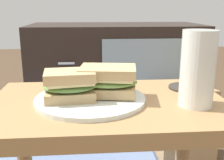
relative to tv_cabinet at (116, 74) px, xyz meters
name	(u,v)px	position (x,y,z in m)	size (l,w,h in m)	color
side_table	(108,135)	(-0.11, -0.95, 0.08)	(0.56, 0.36, 0.46)	#A37A4C
tv_cabinet	(116,74)	(0.00, 0.00, 0.00)	(0.96, 0.46, 0.58)	black
plate	(90,99)	(-0.15, -0.95, 0.17)	(0.26, 0.26, 0.01)	silver
sandwich_front	(70,85)	(-0.20, -0.96, 0.21)	(0.13, 0.10, 0.07)	tan
sandwich_back	(109,80)	(-0.10, -0.93, 0.21)	(0.15, 0.12, 0.07)	tan
beer_glass	(198,71)	(0.08, -1.00, 0.25)	(0.08, 0.08, 0.17)	silver
coaster	(187,87)	(0.11, -0.87, 0.17)	(0.10, 0.10, 0.01)	#332D28
paper_bag	(185,125)	(0.27, -0.46, -0.13)	(0.24, 0.18, 0.34)	tan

